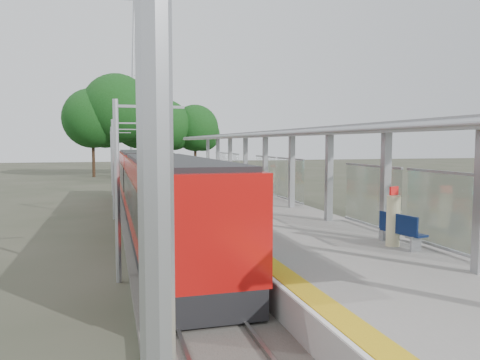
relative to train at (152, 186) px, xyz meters
name	(u,v)px	position (x,y,z in m)	size (l,w,h in m)	color
trackbed	(147,213)	(0.00, 4.03, -1.93)	(3.00, 70.00, 0.24)	#59544C
platform	(223,204)	(4.50, 4.03, -1.55)	(6.00, 50.00, 1.00)	gray
tactile_strip	(180,196)	(1.95, 4.03, -1.04)	(0.60, 50.00, 0.02)	yellow
end_fence	(170,166)	(4.50, 28.98, -0.45)	(6.00, 0.10, 1.20)	#9EA0A5
train	(152,186)	(0.00, 0.00, 0.00)	(2.74, 27.60, 3.62)	black
canopy	(269,142)	(6.11, 0.22, 2.15)	(3.27, 38.00, 3.66)	#9EA0A5
pylon	(142,53)	(3.50, 57.03, 16.95)	(8.00, 4.00, 38.00)	#9EA0A5
tree_cluster	(135,118)	(1.15, 37.38, 5.17)	(19.68, 10.56, 12.52)	#382316
catenary_masts	(115,166)	(-1.72, 3.03, 0.86)	(2.08, 48.16, 5.40)	#9EA0A5
bench_near	(401,230)	(6.39, -11.01, -0.51)	(0.75, 1.55, 1.02)	#102150
bench_mid	(249,185)	(6.26, 4.46, -0.51)	(0.93, 1.57, 1.03)	#102150
bench_far	(209,172)	(6.43, 17.33, -0.49)	(0.92, 1.63, 1.07)	#102150
info_pillar_near	(393,220)	(6.29, -10.75, -0.26)	(0.41, 0.41, 1.82)	beige
info_pillar_far	(210,178)	(4.85, 9.24, -0.37)	(0.35, 0.35, 1.57)	beige
litter_bin	(249,192)	(5.27, 1.10, -0.59)	(0.45, 0.45, 0.92)	#9EA0A5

